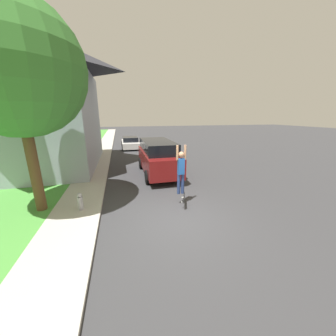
# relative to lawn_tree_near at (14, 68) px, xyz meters

# --- Properties ---
(ground_plane) EXTENTS (120.00, 120.00, 0.00)m
(ground_plane) POSITION_rel_lawn_tree_near_xyz_m (4.91, -1.87, -5.01)
(ground_plane) COLOR #333335
(lawn) EXTENTS (10.00, 80.00, 0.08)m
(lawn) POSITION_rel_lawn_tree_near_xyz_m (-3.09, 4.13, -4.97)
(lawn) COLOR #478E38
(lawn) RESTS_ON ground_plane
(sidewalk) EXTENTS (1.80, 80.00, 0.10)m
(sidewalk) POSITION_rel_lawn_tree_near_xyz_m (1.31, 4.13, -4.96)
(sidewalk) COLOR #ADA89E
(sidewalk) RESTS_ON ground_plane
(house) EXTENTS (9.87, 9.66, 9.09)m
(house) POSITION_rel_lawn_tree_near_xyz_m (-3.15, 7.17, -0.23)
(house) COLOR #99A3B2
(house) RESTS_ON lawn
(lawn_tree_near) EXTENTS (4.40, 4.40, 7.15)m
(lawn_tree_near) POSITION_rel_lawn_tree_near_xyz_m (0.00, 0.00, 0.00)
(lawn_tree_near) COLOR brown
(lawn_tree_near) RESTS_ON lawn
(suv_parked) EXTENTS (2.04, 5.09, 2.09)m
(suv_parked) POSITION_rel_lawn_tree_near_xyz_m (5.31, 3.57, -3.88)
(suv_parked) COLOR maroon
(suv_parked) RESTS_ON ground_plane
(car_down_street) EXTENTS (1.94, 4.54, 1.27)m
(car_down_street) POSITION_rel_lawn_tree_near_xyz_m (4.23, 13.99, -4.40)
(car_down_street) COLOR silver
(car_down_street) RESTS_ON ground_plane
(skateboarder) EXTENTS (0.41, 0.23, 2.00)m
(skateboarder) POSITION_rel_lawn_tree_near_xyz_m (5.38, -0.75, -3.50)
(skateboarder) COLOR navy
(skateboarder) RESTS_ON ground_plane
(skateboard) EXTENTS (0.35, 0.77, 0.29)m
(skateboard) POSITION_rel_lawn_tree_near_xyz_m (5.45, -0.97, -4.66)
(skateboard) COLOR black
(skateboard) RESTS_ON ground_plane
(fire_hydrant) EXTENTS (0.20, 0.20, 0.69)m
(fire_hydrant) POSITION_rel_lawn_tree_near_xyz_m (1.48, -0.45, -4.58)
(fire_hydrant) COLOR #99999E
(fire_hydrant) RESTS_ON sidewalk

